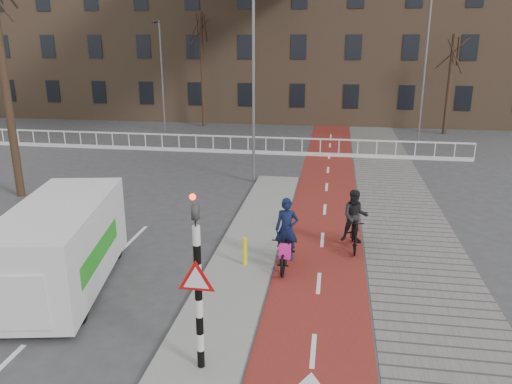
# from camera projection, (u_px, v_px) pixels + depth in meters

# --- Properties ---
(ground) EXTENTS (120.00, 120.00, 0.00)m
(ground) POSITION_uv_depth(u_px,v_px,m) (250.00, 319.00, 11.42)
(ground) COLOR #38383A
(ground) RESTS_ON ground
(bike_lane) EXTENTS (2.50, 60.00, 0.01)m
(bike_lane) POSITION_uv_depth(u_px,v_px,m) (326.00, 194.00, 20.63)
(bike_lane) COLOR maroon
(bike_lane) RESTS_ON ground
(sidewalk) EXTENTS (3.00, 60.00, 0.01)m
(sidewalk) POSITION_uv_depth(u_px,v_px,m) (396.00, 197.00, 20.21)
(sidewalk) COLOR slate
(sidewalk) RESTS_ON ground
(curb_island) EXTENTS (1.80, 16.00, 0.12)m
(curb_island) POSITION_uv_depth(u_px,v_px,m) (249.00, 246.00, 15.28)
(curb_island) COLOR gray
(curb_island) RESTS_ON ground
(traffic_signal) EXTENTS (0.80, 0.80, 3.68)m
(traffic_signal) POSITION_uv_depth(u_px,v_px,m) (198.00, 279.00, 9.02)
(traffic_signal) COLOR black
(traffic_signal) RESTS_ON curb_island
(bollard) EXTENTS (0.12, 0.12, 0.79)m
(bollard) POSITION_uv_depth(u_px,v_px,m) (245.00, 251.00, 13.79)
(bollard) COLOR #FBEF0D
(bollard) RESTS_ON curb_island
(cyclist_near) EXTENTS (0.70, 1.94, 2.00)m
(cyclist_near) POSITION_uv_depth(u_px,v_px,m) (286.00, 245.00, 13.83)
(cyclist_near) COLOR black
(cyclist_near) RESTS_ON bike_lane
(cyclist_far) EXTENTS (0.81, 1.74, 1.86)m
(cyclist_far) POSITION_uv_depth(u_px,v_px,m) (354.00, 225.00, 15.01)
(cyclist_far) COLOR black
(cyclist_far) RESTS_ON bike_lane
(van) EXTENTS (2.99, 5.43, 2.21)m
(van) POSITION_uv_depth(u_px,v_px,m) (61.00, 245.00, 12.58)
(van) COLOR silver
(van) RESTS_ON ground
(railing) EXTENTS (28.00, 0.10, 0.99)m
(railing) POSITION_uv_depth(u_px,v_px,m) (213.00, 147.00, 28.13)
(railing) COLOR silver
(railing) RESTS_ON ground
(townhouse_row) EXTENTS (46.00, 10.00, 15.90)m
(townhouse_row) POSITION_uv_depth(u_px,v_px,m) (280.00, 17.00, 39.79)
(townhouse_row) COLOR #7F6047
(townhouse_row) RESTS_ON ground
(tree_left) EXTENTS (0.32, 0.32, 9.03)m
(tree_left) POSITION_uv_depth(u_px,v_px,m) (5.00, 83.00, 19.09)
(tree_left) COLOR black
(tree_left) RESTS_ON ground
(tree_mid) EXTENTS (0.26, 0.26, 7.66)m
(tree_mid) POSITION_uv_depth(u_px,v_px,m) (202.00, 73.00, 35.69)
(tree_mid) COLOR black
(tree_mid) RESTS_ON ground
(tree_right) EXTENTS (0.25, 0.25, 6.45)m
(tree_right) POSITION_uv_depth(u_px,v_px,m) (449.00, 85.00, 32.86)
(tree_right) COLOR black
(tree_right) RESTS_ON ground
(streetlight_near) EXTENTS (0.12, 0.12, 8.20)m
(streetlight_near) POSITION_uv_depth(u_px,v_px,m) (254.00, 89.00, 21.22)
(streetlight_near) COLOR slate
(streetlight_near) RESTS_ON ground
(streetlight_left) EXTENTS (0.12, 0.12, 7.31)m
(streetlight_left) POSITION_uv_depth(u_px,v_px,m) (162.00, 77.00, 33.76)
(streetlight_left) COLOR slate
(streetlight_left) RESTS_ON ground
(streetlight_right) EXTENTS (0.12, 0.12, 8.94)m
(streetlight_right) POSITION_uv_depth(u_px,v_px,m) (425.00, 69.00, 28.96)
(streetlight_right) COLOR slate
(streetlight_right) RESTS_ON ground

